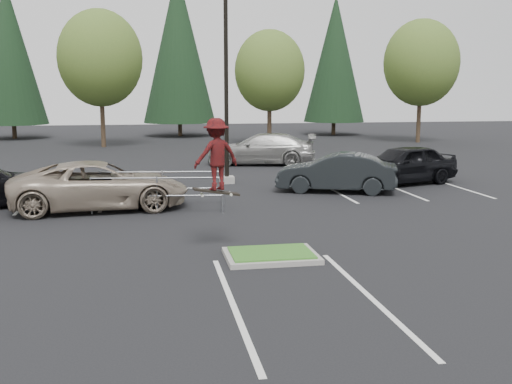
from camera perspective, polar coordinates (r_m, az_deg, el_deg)
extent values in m
plane|color=black|center=(14.52, 1.45, -6.32)|extent=(120.00, 120.00, 0.00)
cube|color=gray|center=(14.50, 1.45, -6.09)|extent=(2.20, 1.60, 0.12)
cube|color=#256620|center=(14.48, 1.45, -5.81)|extent=(1.95, 1.35, 0.05)
cube|color=silver|center=(23.08, -14.20, -0.62)|extent=(0.12, 5.20, 0.01)
cube|color=silver|center=(23.43, -20.79, -0.81)|extent=(0.12, 5.20, 0.01)
cube|color=silver|center=(24.16, 7.61, 0.04)|extent=(0.12, 5.20, 0.01)
cube|color=silver|center=(25.11, 13.49, 0.22)|extent=(0.12, 5.20, 0.01)
cube|color=silver|center=(26.30, 18.88, 0.38)|extent=(0.12, 5.20, 0.01)
cube|color=silver|center=(11.48, -2.20, -10.68)|extent=(0.12, 6.00, 0.01)
cube|color=silver|center=(12.13, 10.72, -9.72)|extent=(0.12, 6.00, 0.01)
cube|color=gray|center=(26.17, -2.78, 1.17)|extent=(0.60, 0.60, 0.30)
cylinder|color=black|center=(25.91, -2.87, 11.84)|extent=(0.18, 0.18, 10.00)
cylinder|color=#38281C|center=(44.34, -14.38, 6.42)|extent=(0.32, 0.32, 3.50)
ellipsoid|color=#3F6023|center=(44.34, -14.63, 12.24)|extent=(5.89, 5.89, 6.77)
sphere|color=#3F6023|center=(43.97, -13.82, 11.33)|extent=(3.68, 3.68, 3.68)
sphere|color=#3F6023|center=(44.75, -15.21, 11.48)|extent=(4.05, 4.05, 4.05)
cylinder|color=#38281C|center=(44.43, 1.28, 6.42)|extent=(0.32, 0.32, 3.04)
ellipsoid|color=#3F6023|center=(44.38, 1.30, 11.48)|extent=(5.12, 5.12, 5.89)
sphere|color=#3F6023|center=(44.20, 2.15, 10.66)|extent=(3.20, 3.20, 3.20)
sphere|color=#3F6023|center=(44.67, 0.56, 10.86)|extent=(3.52, 3.52, 3.52)
cylinder|color=#38281C|center=(48.71, 15.23, 6.59)|extent=(0.32, 0.32, 3.42)
ellipsoid|color=#3F6023|center=(48.70, 15.46, 11.78)|extent=(5.76, 5.76, 6.62)
sphere|color=#3F6023|center=(48.67, 16.23, 10.90)|extent=(3.60, 3.60, 3.60)
sphere|color=#3F6023|center=(48.83, 14.69, 11.17)|extent=(3.96, 3.96, 3.96)
cylinder|color=#38281C|center=(54.92, -22.02, 5.38)|extent=(0.36, 0.36, 1.20)
cone|color=black|center=(54.91, -22.45, 12.15)|extent=(5.72, 5.72, 11.80)
cylinder|color=#38281C|center=(54.35, -7.24, 5.96)|extent=(0.36, 0.36, 1.20)
cone|color=black|center=(54.38, -7.41, 13.60)|extent=(6.38, 6.38, 13.30)
cylinder|color=#38281C|center=(55.87, 7.39, 6.05)|extent=(0.36, 0.36, 1.20)
cone|color=black|center=(55.85, 7.53, 12.46)|extent=(5.50, 5.50, 11.30)
cylinder|color=gray|center=(20.23, -15.43, -0.33)|extent=(0.06, 0.06, 1.23)
cylinder|color=gray|center=(21.67, -14.55, 0.36)|extent=(0.06, 0.06, 1.23)
cylinder|color=gray|center=(19.86, -9.39, -0.29)|extent=(0.06, 0.06, 1.23)
cylinder|color=gray|center=(21.33, -8.92, 0.40)|extent=(0.06, 0.06, 1.23)
cylinder|color=gray|center=(19.71, -3.20, -0.24)|extent=(0.06, 0.06, 1.23)
cylinder|color=gray|center=(21.19, -3.15, 0.45)|extent=(0.06, 0.06, 1.23)
cylinder|color=gray|center=(19.86, -9.39, -0.36)|extent=(4.25, 0.63, 0.05)
cylinder|color=gray|center=(19.77, -9.44, 1.32)|extent=(4.25, 0.63, 0.05)
cylinder|color=gray|center=(21.33, -8.91, 0.33)|extent=(4.25, 0.63, 0.05)
cylinder|color=gray|center=(21.24, -8.96, 1.90)|extent=(4.25, 0.63, 0.05)
cube|color=gray|center=(20.65, -10.93, 0.48)|extent=(0.98, 0.67, 0.51)
cube|color=black|center=(14.97, -3.81, 0.03)|extent=(1.18, 0.43, 0.24)
cylinder|color=beige|center=(14.83, -5.12, -0.33)|extent=(0.07, 0.04, 0.07)
cylinder|color=beige|center=(15.06, -5.20, -0.18)|extent=(0.07, 0.04, 0.07)
cylinder|color=beige|center=(14.91, -2.39, -0.25)|extent=(0.07, 0.04, 0.07)
cylinder|color=beige|center=(15.14, -2.51, -0.10)|extent=(0.07, 0.04, 0.07)
imported|color=maroon|center=(14.84, -3.85, 3.61)|extent=(1.30, 0.99, 1.78)
imported|color=gray|center=(20.98, -14.65, 0.62)|extent=(6.11, 3.19, 1.64)
imported|color=black|center=(24.03, 7.66, 1.85)|extent=(4.99, 3.19, 1.55)
imported|color=black|center=(26.60, 13.92, 2.56)|extent=(5.39, 3.52, 1.71)
imported|color=#979692|center=(32.79, 0.66, 4.13)|extent=(6.29, 3.76, 1.71)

